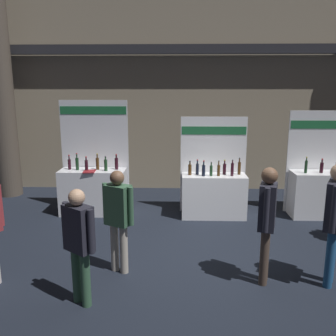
# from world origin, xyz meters

# --- Properties ---
(ground_plane) EXTENTS (26.91, 26.91, 0.00)m
(ground_plane) POSITION_xyz_m (0.00, 0.00, 0.00)
(ground_plane) COLOR black
(hall_colonnade) EXTENTS (13.45, 1.31, 6.95)m
(hall_colonnade) POSITION_xyz_m (0.00, 4.22, 3.39)
(hall_colonnade) COLOR gray
(hall_colonnade) RESTS_ON ground_plane
(exhibitor_booth_0) EXTENTS (1.55, 0.70, 2.57)m
(exhibitor_booth_0) POSITION_xyz_m (-2.34, 2.10, 0.64)
(exhibitor_booth_0) COLOR white
(exhibitor_booth_0) RESTS_ON ground_plane
(exhibitor_booth_1) EXTENTS (1.48, 0.66, 2.21)m
(exhibitor_booth_1) POSITION_xyz_m (0.39, 1.98, 0.57)
(exhibitor_booth_1) COLOR white
(exhibitor_booth_1) RESTS_ON ground_plane
(exhibitor_booth_2) EXTENTS (1.98, 0.66, 2.35)m
(exhibitor_booth_2) POSITION_xyz_m (3.07, 2.04, 0.61)
(exhibitor_booth_2) COLOR white
(exhibitor_booth_2) RESTS_ON ground_plane
(visitor_0) EXTENTS (0.51, 0.38, 1.63)m
(visitor_0) POSITION_xyz_m (-1.31, -0.63, 0.97)
(visitor_0) COLOR #ADA393
(visitor_0) RESTS_ON ground_plane
(visitor_4) EXTENTS (0.32, 0.50, 1.76)m
(visitor_4) POSITION_xyz_m (0.88, -0.89, 1.04)
(visitor_4) COLOR #47382D
(visitor_4) RESTS_ON ground_plane
(visitor_5) EXTENTS (0.48, 0.41, 1.60)m
(visitor_5) POSITION_xyz_m (-1.68, -1.51, 0.94)
(visitor_5) COLOR #33563D
(visitor_5) RESTS_ON ground_plane
(visitor_6) EXTENTS (0.44, 0.57, 1.82)m
(visitor_6) POSITION_xyz_m (1.83, -0.92, 1.11)
(visitor_6) COLOR navy
(visitor_6) RESTS_ON ground_plane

